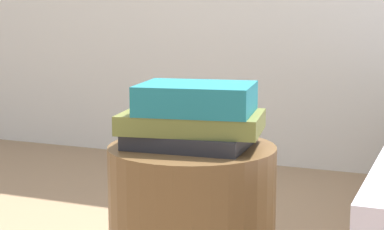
# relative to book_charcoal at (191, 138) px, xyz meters

# --- Properties ---
(book_charcoal) EXTENTS (0.27, 0.22, 0.03)m
(book_charcoal) POSITION_rel_book_charcoal_xyz_m (0.00, 0.00, 0.00)
(book_charcoal) COLOR #28282D
(book_charcoal) RESTS_ON side_table
(book_olive) EXTENTS (0.33, 0.23, 0.04)m
(book_olive) POSITION_rel_book_charcoal_xyz_m (0.01, -0.01, 0.04)
(book_olive) COLOR olive
(book_olive) RESTS_ON book_charcoal
(book_teal) EXTENTS (0.27, 0.22, 0.06)m
(book_teal) POSITION_rel_book_charcoal_xyz_m (0.02, -0.00, 0.09)
(book_teal) COLOR #1E727F
(book_teal) RESTS_ON book_olive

